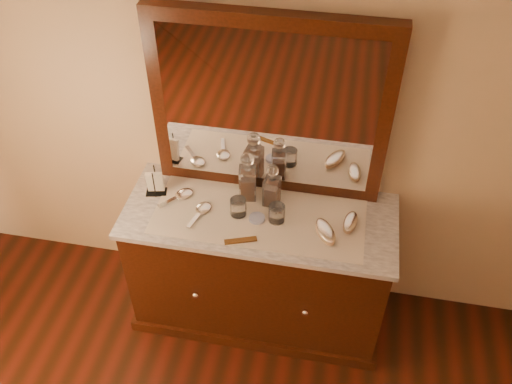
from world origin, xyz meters
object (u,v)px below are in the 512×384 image
(pin_dish, at_px, (257,218))
(brush_near, at_px, (325,232))
(brush_far, at_px, (350,222))
(mirror_frame, at_px, (269,109))
(hand_mirror_outer, at_px, (181,195))
(napkin_rack, at_px, (155,183))
(dresser_cabinet, at_px, (259,268))
(decanter_left, at_px, (248,180))
(comb, at_px, (241,240))
(decanter_right, at_px, (272,189))
(hand_mirror_inner, at_px, (202,210))

(pin_dish, bearing_deg, brush_near, -7.11)
(brush_far, bearing_deg, mirror_frame, 152.94)
(brush_far, relative_size, hand_mirror_outer, 0.82)
(mirror_frame, bearing_deg, brush_far, -27.06)
(napkin_rack, height_order, brush_far, napkin_rack)
(brush_far, xyz_separation_m, hand_mirror_outer, (-0.91, 0.05, -0.01))
(dresser_cabinet, height_order, decanter_left, decanter_left)
(comb, distance_m, brush_near, 0.43)
(comb, distance_m, decanter_right, 0.33)
(pin_dish, height_order, decanter_right, decanter_right)
(decanter_right, bearing_deg, comb, -109.41)
(decanter_left, bearing_deg, brush_far, -11.75)
(napkin_rack, xyz_separation_m, decanter_left, (0.50, 0.06, 0.05))
(brush_near, distance_m, hand_mirror_outer, 0.81)
(dresser_cabinet, height_order, mirror_frame, mirror_frame)
(decanter_left, relative_size, hand_mirror_inner, 1.39)
(dresser_cabinet, relative_size, mirror_frame, 1.17)
(brush_far, bearing_deg, brush_near, -142.20)
(decanter_left, xyz_separation_m, brush_near, (0.44, -0.21, -0.09))
(mirror_frame, height_order, brush_far, mirror_frame)
(dresser_cabinet, distance_m, brush_far, 0.66)
(brush_near, bearing_deg, pin_dish, 172.89)
(mirror_frame, bearing_deg, comb, -97.24)
(mirror_frame, relative_size, brush_far, 7.47)
(pin_dish, xyz_separation_m, decanter_right, (0.05, 0.13, 0.09))
(pin_dish, distance_m, brush_far, 0.48)
(dresser_cabinet, relative_size, hand_mirror_outer, 7.12)
(decanter_left, distance_m, brush_near, 0.49)
(pin_dish, bearing_deg, comb, -107.21)
(brush_near, bearing_deg, napkin_rack, 171.11)
(brush_far, bearing_deg, napkin_rack, 177.04)
(decanter_left, relative_size, brush_near, 1.54)
(napkin_rack, height_order, hand_mirror_outer, napkin_rack)
(pin_dish, xyz_separation_m, hand_mirror_inner, (-0.30, 0.00, 0.00))
(comb, distance_m, napkin_rack, 0.59)
(dresser_cabinet, relative_size, hand_mirror_inner, 6.54)
(pin_dish, xyz_separation_m, comb, (-0.05, -0.16, -0.00))
(pin_dish, distance_m, decanter_left, 0.21)
(hand_mirror_outer, bearing_deg, pin_dish, -12.03)
(dresser_cabinet, xyz_separation_m, pin_dish, (-0.01, -0.04, 0.45))
(hand_mirror_inner, bearing_deg, mirror_frame, 43.37)
(brush_near, bearing_deg, mirror_frame, 136.65)
(mirror_frame, distance_m, decanter_left, 0.41)
(decanter_right, bearing_deg, decanter_left, 168.18)
(hand_mirror_inner, bearing_deg, brush_far, 3.33)
(dresser_cabinet, distance_m, hand_mirror_inner, 0.55)
(dresser_cabinet, xyz_separation_m, hand_mirror_outer, (-0.44, 0.05, 0.45))
(dresser_cabinet, distance_m, decanter_left, 0.58)
(brush_near, bearing_deg, decanter_right, 149.42)
(brush_far, xyz_separation_m, hand_mirror_inner, (-0.77, -0.04, -0.01))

